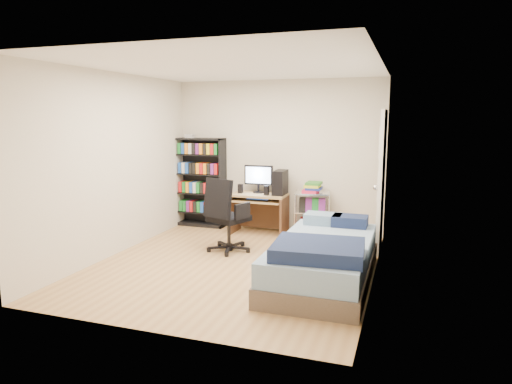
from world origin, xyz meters
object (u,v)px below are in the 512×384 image
(media_shelf, at_px, (201,181))
(bed, at_px, (323,259))
(office_chair, at_px, (227,228))
(computer_desk, at_px, (265,197))

(media_shelf, distance_m, bed, 3.32)
(media_shelf, relative_size, office_chair, 1.51)
(media_shelf, relative_size, bed, 0.74)
(media_shelf, distance_m, office_chair, 1.72)
(computer_desk, xyz_separation_m, office_chair, (-0.22, -1.14, -0.26))
(computer_desk, distance_m, office_chair, 1.19)
(bed, bearing_deg, office_chair, 153.49)
(computer_desk, bearing_deg, media_shelf, 172.17)
(computer_desk, relative_size, bed, 0.52)
(office_chair, bearing_deg, computer_desk, 100.05)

